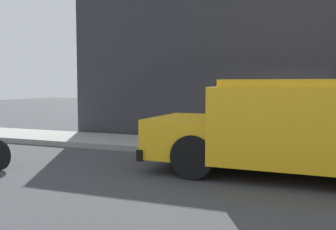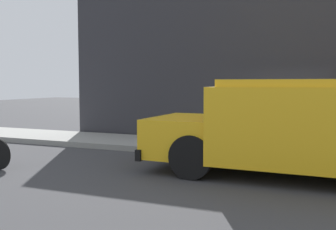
# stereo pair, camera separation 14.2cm
# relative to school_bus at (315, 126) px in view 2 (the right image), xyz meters

# --- Properties ---
(ground_plane) EXTENTS (70.00, 70.00, 0.00)m
(ground_plane) POSITION_rel_school_bus_xyz_m (-0.53, 1.38, -1.08)
(ground_plane) COLOR #38383A
(sidewalk) EXTENTS (28.00, 2.25, 0.16)m
(sidewalk) POSITION_rel_school_bus_xyz_m (-0.53, 2.51, -0.99)
(sidewalk) COLOR gray
(sidewalk) RESTS_ON ground_plane
(storefront) EXTENTS (15.57, 0.94, 5.19)m
(storefront) POSITION_rel_school_bus_xyz_m (-0.47, 3.79, 1.52)
(storefront) COLOR #2D2D33
(storefront) RESTS_ON ground_plane
(school_bus) EXTENTS (6.34, 2.91, 2.01)m
(school_bus) POSITION_rel_school_bus_xyz_m (0.00, 0.00, 0.00)
(school_bus) COLOR yellow
(school_bus) RESTS_ON ground_plane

